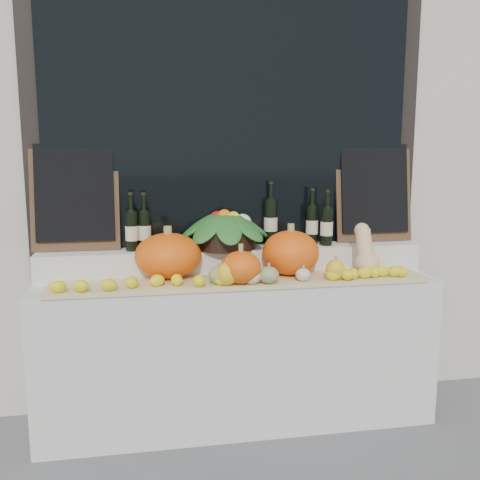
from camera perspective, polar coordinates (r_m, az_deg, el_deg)
name	(u,v)px	position (r m, az deg, el deg)	size (l,w,h in m)	color
storefront_facade	(219,55)	(3.80, -2.23, 19.08)	(7.00, 0.94, 4.50)	beige
display_sill	(238,350)	(3.26, -0.24, -11.64)	(2.30, 0.55, 0.88)	silver
rear_tier	(234,260)	(3.25, -0.70, -2.12)	(2.30, 0.25, 0.16)	silver
straw_bedding	(242,281)	(3.01, 0.17, -4.44)	(2.10, 0.32, 0.03)	tan
pumpkin_left	(168,255)	(3.04, -7.66, -1.64)	(0.38, 0.38, 0.25)	#FF5F0D
pumpkin_right	(291,253)	(3.10, 5.42, -1.35)	(0.33, 0.33, 0.26)	#FF5F0D
pumpkin_center	(241,267)	(2.89, 0.10, -2.93)	(0.22, 0.22, 0.18)	#FF5F0D
butternut_squash	(365,253)	(3.20, 13.23, -1.36)	(0.15, 0.21, 0.29)	#ECBD8B
decorative_gourds	(265,274)	(2.91, 2.64, -3.60)	(0.77, 0.15, 0.15)	#3B651E
lemon_heap	(245,278)	(2.89, 0.56, -4.11)	(2.20, 0.16, 0.06)	yellow
produce_bowl	(224,229)	(3.20, -1.67, 1.22)	(0.57, 0.57, 0.24)	black
wine_bottle_far_left	(132,230)	(3.16, -11.47, 1.00)	(0.08, 0.08, 0.34)	black
wine_bottle_near_left	(145,230)	(3.18, -10.15, 1.06)	(0.08, 0.08, 0.34)	black
wine_bottle_tall	(271,222)	(3.31, 3.29, 1.95)	(0.08, 0.08, 0.39)	black
wine_bottle_near_right	(312,225)	(3.35, 7.68, 1.65)	(0.08, 0.08, 0.35)	black
wine_bottle_far_right	(327,226)	(3.32, 9.23, 1.48)	(0.08, 0.08, 0.34)	black
chalkboard_left	(75,195)	(3.24, -17.22, 4.58)	(0.50, 0.12, 0.62)	#4C331E
chalkboard_right	(374,191)	(3.52, 14.10, 5.10)	(0.50, 0.12, 0.62)	#4C331E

